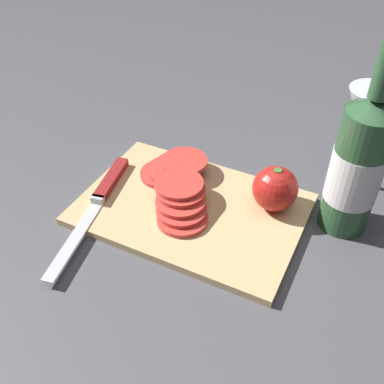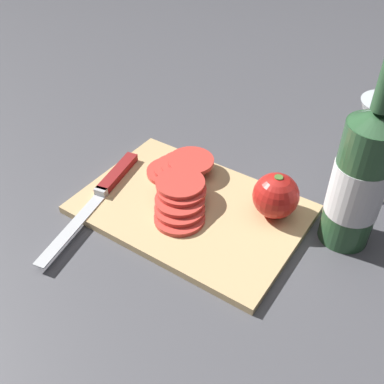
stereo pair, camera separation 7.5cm
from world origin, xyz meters
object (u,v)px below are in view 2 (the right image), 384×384
object	(u,v)px
tomato_slice_stack_near	(180,200)
tomato_slice_stack_far	(180,166)
knife	(110,182)
wine_bottle	(360,179)
whole_tomato	(276,196)
wine_glass	(379,133)

from	to	relation	value
tomato_slice_stack_near	tomato_slice_stack_far	xyz separation A→B (m)	(-0.06, 0.08, -0.00)
knife	wine_bottle	bearing A→B (deg)	96.11
knife	tomato_slice_stack_far	bearing A→B (deg)	128.36
wine_bottle	whole_tomato	world-z (taller)	wine_bottle
wine_bottle	tomato_slice_stack_far	distance (m)	0.32
whole_tomato	knife	bearing A→B (deg)	-160.84
wine_glass	tomato_slice_stack_near	distance (m)	0.34
wine_glass	whole_tomato	bearing A→B (deg)	-126.68
wine_bottle	wine_glass	distance (m)	0.11
wine_bottle	wine_glass	bearing A→B (deg)	94.70
wine_glass	knife	world-z (taller)	wine_glass
wine_glass	wine_bottle	bearing A→B (deg)	-85.30
wine_glass	whole_tomato	world-z (taller)	wine_glass
wine_glass	tomato_slice_stack_near	xyz separation A→B (m)	(-0.24, -0.22, -0.10)
whole_tomato	tomato_slice_stack_near	distance (m)	0.16
wine_glass	tomato_slice_stack_near	size ratio (longest dim) A/B	1.47
knife	tomato_slice_stack_far	distance (m)	0.13
tomato_slice_stack_near	tomato_slice_stack_far	bearing A→B (deg)	124.92
wine_bottle	tomato_slice_stack_near	distance (m)	0.28
wine_bottle	whole_tomato	bearing A→B (deg)	-167.09
wine_bottle	tomato_slice_stack_far	bearing A→B (deg)	-175.73
wine_bottle	tomato_slice_stack_far	size ratio (longest dim) A/B	2.93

